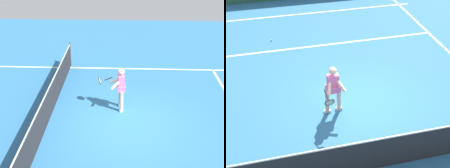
% 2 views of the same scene
% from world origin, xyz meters
% --- Properties ---
extents(ground_plane, '(25.24, 25.24, 0.00)m').
position_xyz_m(ground_plane, '(0.00, 0.00, 0.00)').
color(ground_plane, teal).
extents(sideline_right_marking, '(0.10, 17.41, 0.01)m').
position_xyz_m(sideline_right_marking, '(4.36, 0.00, 0.00)').
color(sideline_right_marking, white).
rests_on(sideline_right_marking, ground).
extents(court_net, '(9.41, 0.08, 1.10)m').
position_xyz_m(court_net, '(0.00, 2.56, 0.52)').
color(court_net, '#4C4C51').
rests_on(court_net, ground).
extents(tennis_player, '(0.74, 0.99, 1.55)m').
position_xyz_m(tennis_player, '(0.85, 0.22, 0.85)').
color(tennis_player, beige).
rests_on(tennis_player, ground).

